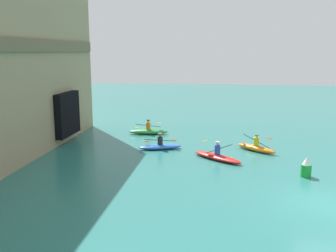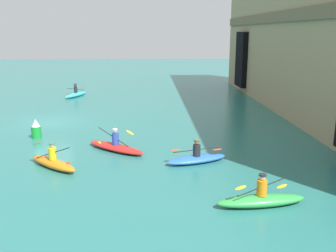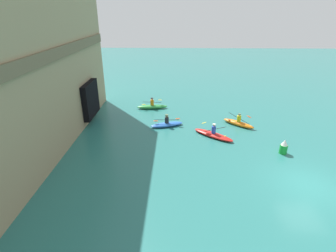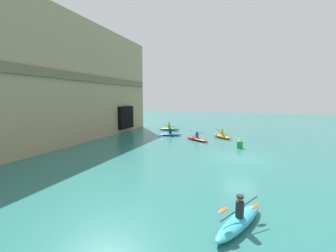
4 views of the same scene
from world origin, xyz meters
name	(u,v)px [view 1 (image 1 of 4)]	position (x,y,z in m)	size (l,w,h in m)	color
ground_plane	(328,205)	(0.00, 0.00, 0.00)	(120.00, 120.00, 0.00)	#28706B
kayak_orange	(256,148)	(8.67, 2.24, 0.25)	(2.46, 2.66, 1.13)	orange
kayak_green	(148,131)	(12.81, 10.31, 0.25)	(1.08, 3.22, 1.17)	green
kayak_blue	(160,146)	(8.32, 8.64, 0.22)	(1.73, 3.04, 1.10)	blue
kayak_red	(217,156)	(6.33, 4.78, 0.21)	(2.88, 3.31, 1.16)	red
marker_buoy	(306,168)	(3.77, 0.11, 0.50)	(0.54, 0.54, 1.08)	green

